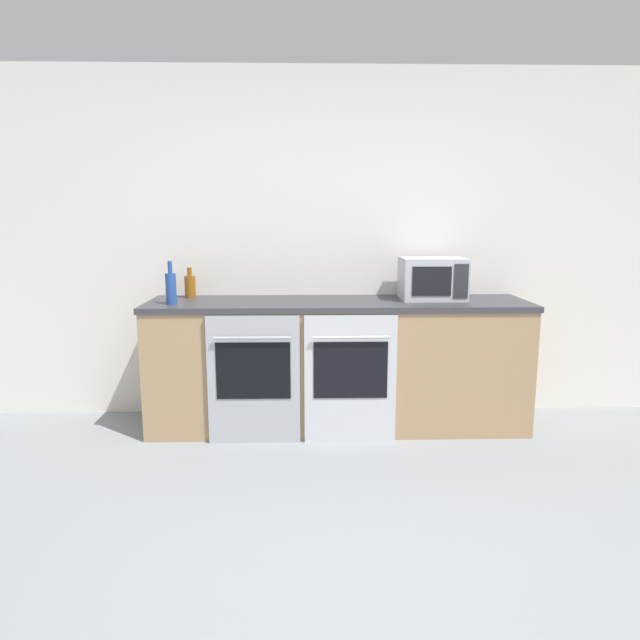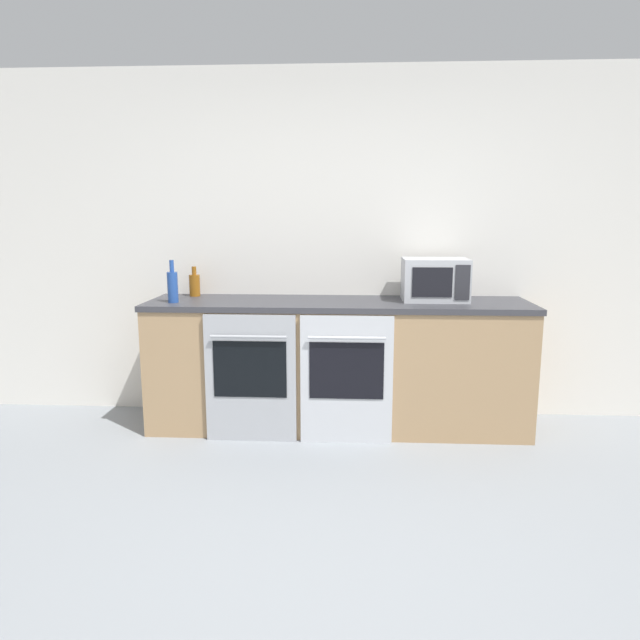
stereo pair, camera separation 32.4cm
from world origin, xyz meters
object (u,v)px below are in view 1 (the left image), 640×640
oven_left (254,379)px  bottle_blue (171,287)px  oven_right (350,379)px  microwave (432,279)px  bottle_amber (190,286)px

oven_left → bottle_blue: 0.85m
oven_right → microwave: microwave is taller
bottle_blue → bottle_amber: bearing=78.8°
oven_left → bottle_blue: (-0.57, 0.20, 0.60)m
bottle_blue → bottle_amber: bottle_blue is taller
oven_left → oven_right: (0.65, 0.00, 0.00)m
oven_right → bottle_blue: (-1.22, 0.20, 0.60)m
oven_left → bottle_blue: bottle_blue is taller
oven_left → oven_right: 0.65m
oven_right → bottle_amber: (-1.15, 0.52, 0.57)m
oven_right → bottle_blue: bearing=170.8°
bottle_amber → bottle_blue: bearing=-101.2°
bottle_amber → oven_right: bearing=-24.4°
microwave → bottle_amber: size_ratio=2.03×
oven_left → bottle_amber: bearing=134.0°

